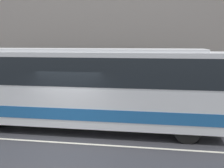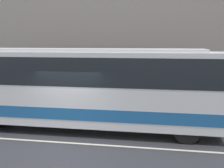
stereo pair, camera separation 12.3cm
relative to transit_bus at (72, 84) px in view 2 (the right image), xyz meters
name	(u,v)px [view 2 (the right image)]	position (x,y,z in m)	size (l,w,h in m)	color
ground_plane	(63,143)	(0.25, -1.85, -1.87)	(60.00, 60.00, 0.00)	#333338
sidewalk	(98,109)	(0.25, 3.43, -1.79)	(60.00, 2.55, 0.18)	gray
building_facade	(104,26)	(0.25, 4.85, 2.58)	(60.00, 0.35, 9.23)	gray
lane_stripe	(63,142)	(0.25, -1.85, -1.87)	(54.00, 0.14, 0.01)	beige
transit_bus	(72,84)	(0.00, 0.00, 0.00)	(12.41, 2.48, 3.32)	silver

